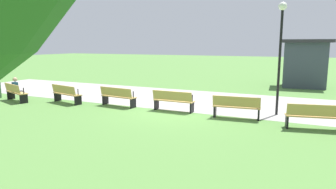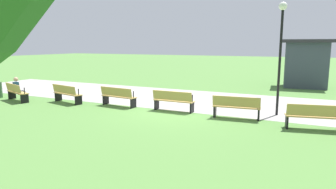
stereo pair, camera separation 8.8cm
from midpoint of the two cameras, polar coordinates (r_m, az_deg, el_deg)
name	(u,v)px [view 1 (the left image)]	position (r m, az deg, el deg)	size (l,w,h in m)	color
ground_plane	(174,111)	(13.10, 0.89, -3.08)	(120.00, 120.00, 0.00)	#54843D
path_paving	(197,100)	(15.75, 5.28, -0.98)	(31.01, 5.78, 0.01)	#A39E99
bench_0	(15,92)	(16.99, -26.71, 0.42)	(1.84, 1.01, 0.89)	tan
bench_1	(66,94)	(15.52, -18.63, 0.17)	(1.84, 0.84, 0.89)	tan
bench_2	(118,96)	(14.16, -9.54, -0.31)	(1.82, 0.66, 0.89)	tan
bench_3	(173,100)	(12.95, 0.77, -1.09)	(1.78, 0.47, 0.89)	tan
bench_4	(236,107)	(11.95, 12.42, -2.20)	(1.82, 0.66, 0.89)	tan
bench_5	(314,116)	(11.25, 25.38, -3.63)	(1.84, 0.84, 0.89)	tan
person_seated	(17,88)	(17.12, -26.42, 1.05)	(0.45, 0.58, 1.20)	navy
lamp_post	(281,39)	(12.84, 20.10, 9.74)	(0.32, 0.32, 4.42)	black
kiosk	(304,63)	(22.00, 23.98, 5.41)	(3.28, 2.81, 3.12)	#38424C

